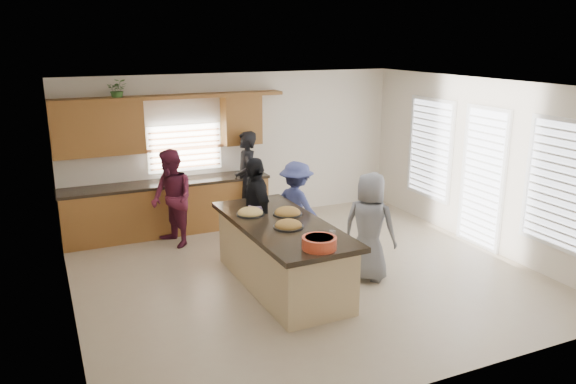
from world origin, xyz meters
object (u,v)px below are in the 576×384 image
woman_left_mid (172,199)px  woman_right_back (296,207)px  salad_bowl (319,242)px  woman_left_front (255,212)px  woman_left_back (246,180)px  island (282,256)px  woman_right_front (370,227)px

woman_left_mid → woman_right_back: bearing=44.3°
salad_bowl → woman_left_front: 2.02m
salad_bowl → woman_left_back: size_ratio=0.24×
island → woman_left_front: woman_left_front is taller
woman_left_mid → salad_bowl: bearing=1.6°
salad_bowl → woman_right_front: woman_right_front is taller
island → woman_left_mid: size_ratio=1.65×
salad_bowl → woman_left_front: (-0.06, 2.01, -0.18)m
woman_right_back → island: bearing=120.9°
woman_right_front → woman_left_mid: bearing=3.0°
woman_left_back → woman_right_front: bearing=27.1°
woman_left_mid → woman_right_back: size_ratio=1.10×
salad_bowl → woman_left_mid: bearing=107.3°
woman_left_mid → woman_right_front: size_ratio=1.03×
salad_bowl → woman_left_back: 3.81m
woman_left_back → island: bearing=2.4°
woman_left_back → woman_right_back: (0.32, -1.49, -0.14)m
island → woman_left_front: 0.99m
woman_left_back → woman_left_mid: bearing=-61.0°
island → woman_left_back: size_ratio=1.52×
woman_right_back → woman_right_front: bearing=171.7°
woman_left_mid → woman_left_back: bearing=91.0°
island → woman_left_front: bearing=91.4°
woman_right_back → woman_right_front: size_ratio=0.94×
woman_left_front → salad_bowl: bearing=2.6°
woman_left_mid → woman_left_front: (0.98, -1.32, 0.02)m
woman_right_back → woman_left_mid: bearing=34.4°
woman_left_back → woman_right_front: woman_left_back is taller
island → woman_right_front: (1.25, -0.29, 0.35)m
island → woman_left_front: size_ratio=1.60×
woman_left_mid → island: bearing=8.9°
woman_left_mid → woman_left_front: size_ratio=0.97×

